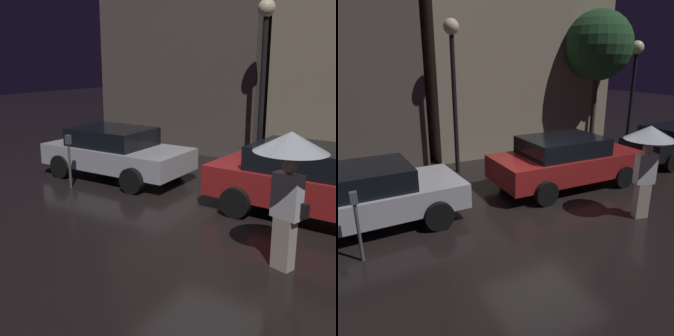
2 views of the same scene
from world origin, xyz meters
The scene contains 7 objects.
ground_plane centered at (0.00, 0.00, 0.00)m, with size 60.00×60.00×0.00m, color black.
building_facade_left centered at (-4.38, 6.50, 4.37)m, with size 6.12×3.00×8.75m.
parked_car_silver centered at (-3.67, 1.38, 0.71)m, with size 3.99×2.02×1.34m.
parked_car_red centered at (1.59, 1.36, 0.76)m, with size 4.34×2.06×1.44m.
pedestrian_with_umbrella centered at (1.84, -1.12, 1.68)m, with size 1.08×1.08×2.12m.
parking_meter centered at (-3.98, 0.00, 0.82)m, with size 0.12×0.10×1.33m.
street_lamp_near centered at (-0.69, 4.01, 3.33)m, with size 0.46×0.46×4.62m.
Camera 1 is at (3.69, -6.95, 3.11)m, focal length 45.00 mm.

